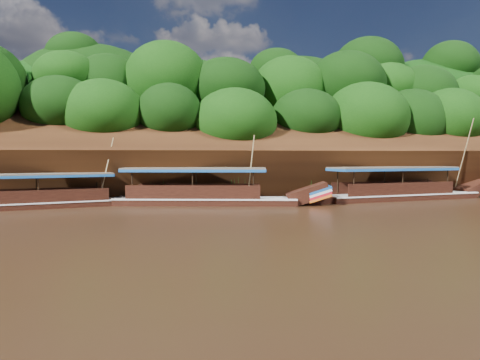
# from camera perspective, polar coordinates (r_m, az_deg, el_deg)

# --- Properties ---
(ground) EXTENTS (160.00, 160.00, 0.00)m
(ground) POSITION_cam_1_polar(r_m,az_deg,el_deg) (25.82, 3.32, -4.53)
(ground) COLOR black
(ground) RESTS_ON ground
(riverbank) EXTENTS (120.00, 30.06, 19.40)m
(riverbank) POSITION_cam_1_polar(r_m,az_deg,el_deg) (47.92, -3.79, 1.22)
(riverbank) COLOR black
(riverbank) RESTS_ON ground
(boat_0) EXTENTS (15.67, 4.60, 6.71)m
(boat_0) POSITION_cam_1_polar(r_m,az_deg,el_deg) (38.29, 20.05, -1.39)
(boat_0) COLOR black
(boat_0) RESTS_ON ground
(boat_1) EXTENTS (14.80, 5.38, 5.21)m
(boat_1) POSITION_cam_1_polar(r_m,az_deg,el_deg) (32.15, -2.86, -2.01)
(boat_1) COLOR black
(boat_1) RESTS_ON ground
(boat_2) EXTENTS (14.08, 5.48, 5.02)m
(boat_2) POSITION_cam_1_polar(r_m,az_deg,el_deg) (32.87, -20.89, -2.22)
(boat_2) COLOR black
(boat_2) RESTS_ON ground
(reeds) EXTENTS (50.47, 2.44, 2.11)m
(reeds) POSITION_cam_1_polar(r_m,az_deg,el_deg) (34.46, -5.39, -1.13)
(reeds) COLOR #265916
(reeds) RESTS_ON ground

